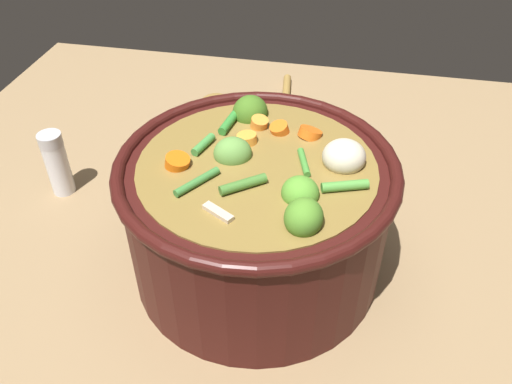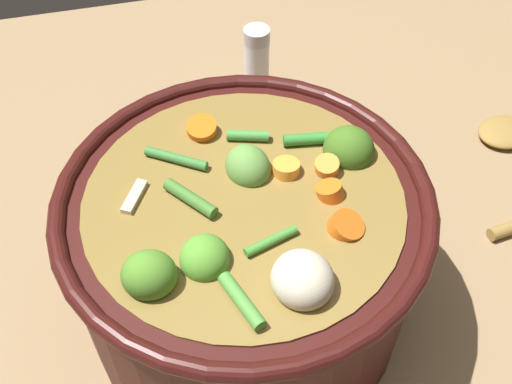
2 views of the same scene
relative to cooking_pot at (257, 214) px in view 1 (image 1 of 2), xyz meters
The scene contains 4 objects.
ground_plane 0.08m from the cooking_pot, 60.72° to the right, with size 1.10×1.10×0.00m, color #8C704C.
cooking_pot is the anchor object (origin of this frame).
wooden_spoon 0.38m from the cooking_pot, 165.52° to the right, with size 0.21×0.17×0.02m.
salt_shaker 0.31m from the cooking_pot, 106.07° to the right, with size 0.03×0.03×0.10m.
Camera 1 is at (0.43, 0.09, 0.48)m, focal length 37.00 mm.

